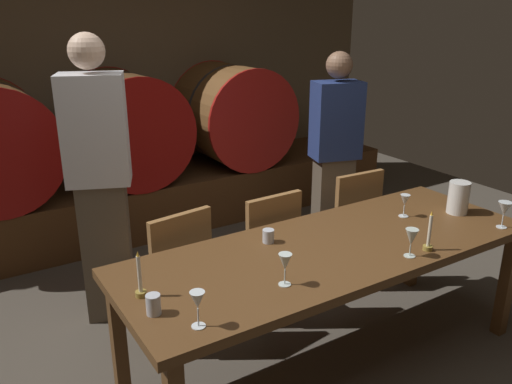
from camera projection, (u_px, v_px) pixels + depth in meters
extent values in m
plane|color=#4C443A|center=(275.00, 364.00, 3.06)|extent=(7.79, 7.79, 0.00)
cube|color=brown|center=(103.00, 81.00, 4.98)|extent=(5.99, 0.24, 2.62)
cube|color=#4C2D16|center=(132.00, 203.00, 4.90)|extent=(5.39, 0.90, 0.48)
cylinder|color=#513319|center=(124.00, 127.00, 4.65)|extent=(0.97, 0.86, 0.97)
cylinder|color=maroon|center=(142.00, 137.00, 4.30)|extent=(0.98, 0.03, 0.98)
cylinder|color=maroon|center=(109.00, 119.00, 5.01)|extent=(0.98, 0.03, 0.98)
cylinder|color=#2D2D33|center=(124.00, 127.00, 4.65)|extent=(0.97, 0.04, 0.97)
cylinder|color=brown|center=(232.00, 114.00, 5.21)|extent=(0.97, 0.86, 0.97)
cylinder|color=#B21C16|center=(256.00, 122.00, 4.85)|extent=(0.98, 0.03, 0.98)
cylinder|color=#B21C16|center=(211.00, 107.00, 5.56)|extent=(0.98, 0.03, 0.98)
cylinder|color=#2D2D33|center=(232.00, 114.00, 5.21)|extent=(0.97, 0.04, 0.97)
cube|color=brown|center=(332.00, 250.00, 2.87)|extent=(2.38, 0.86, 0.05)
cube|color=brown|center=(506.00, 284.00, 3.25)|extent=(0.07, 0.07, 0.70)
cube|color=brown|center=(118.00, 338.00, 2.73)|extent=(0.07, 0.07, 0.70)
cube|color=brown|center=(414.00, 242.00, 3.84)|extent=(0.07, 0.07, 0.70)
cube|color=olive|center=(167.00, 272.00, 3.21)|extent=(0.45, 0.45, 0.04)
cube|color=olive|center=(181.00, 248.00, 3.00)|extent=(0.40, 0.10, 0.42)
cube|color=olive|center=(178.00, 286.00, 3.51)|extent=(0.05, 0.05, 0.42)
cube|color=olive|center=(132.00, 303.00, 3.31)|extent=(0.05, 0.05, 0.42)
cube|color=olive|center=(207.00, 307.00, 3.27)|extent=(0.05, 0.05, 0.42)
cube|color=olive|center=(160.00, 327.00, 3.06)|extent=(0.05, 0.05, 0.42)
cube|color=olive|center=(258.00, 250.00, 3.51)|extent=(0.41, 0.41, 0.04)
cube|color=olive|center=(274.00, 227.00, 3.29)|extent=(0.40, 0.05, 0.42)
cube|color=olive|center=(264.00, 264.00, 3.80)|extent=(0.05, 0.05, 0.42)
cube|color=olive|center=(224.00, 277.00, 3.63)|extent=(0.05, 0.05, 0.42)
cube|color=olive|center=(293.00, 284.00, 3.54)|extent=(0.05, 0.05, 0.42)
cube|color=olive|center=(251.00, 298.00, 3.36)|extent=(0.05, 0.05, 0.42)
cube|color=olive|center=(341.00, 223.00, 3.95)|extent=(0.42, 0.42, 0.04)
cube|color=olive|center=(359.00, 201.00, 3.72)|extent=(0.40, 0.06, 0.42)
cube|color=olive|center=(343.00, 238.00, 4.24)|extent=(0.05, 0.05, 0.42)
cube|color=olive|center=(309.00, 246.00, 4.09)|extent=(0.05, 0.05, 0.42)
cube|color=olive|center=(371.00, 254.00, 3.96)|extent=(0.05, 0.05, 0.42)
cube|color=olive|center=(336.00, 264.00, 3.81)|extent=(0.05, 0.05, 0.42)
cube|color=brown|center=(108.00, 251.00, 3.41)|extent=(0.35, 0.30, 0.94)
cube|color=silver|center=(95.00, 130.00, 3.14)|extent=(0.44, 0.37, 0.67)
sphere|color=beige|center=(86.00, 51.00, 2.99)|extent=(0.21, 0.21, 0.21)
cube|color=brown|center=(332.00, 203.00, 4.43)|extent=(0.34, 0.28, 0.81)
cube|color=navy|center=(336.00, 120.00, 4.19)|extent=(0.43, 0.34, 0.62)
sphere|color=#8C664C|center=(339.00, 65.00, 4.05)|extent=(0.21, 0.21, 0.21)
cylinder|color=olive|center=(141.00, 294.00, 2.35)|extent=(0.05, 0.05, 0.02)
cylinder|color=#EDE5CC|center=(139.00, 274.00, 2.32)|extent=(0.02, 0.02, 0.17)
cone|color=yellow|center=(138.00, 254.00, 2.29)|extent=(0.01, 0.01, 0.02)
cylinder|color=olive|center=(428.00, 248.00, 2.80)|extent=(0.05, 0.05, 0.02)
cylinder|color=#EDE5CC|center=(430.00, 231.00, 2.77)|extent=(0.02, 0.02, 0.18)
cone|color=yellow|center=(432.00, 213.00, 2.73)|extent=(0.01, 0.01, 0.02)
cylinder|color=white|center=(458.00, 198.00, 3.28)|extent=(0.13, 0.13, 0.20)
cylinder|color=white|center=(199.00, 326.00, 2.13)|extent=(0.06, 0.06, 0.00)
cylinder|color=white|center=(198.00, 317.00, 2.12)|extent=(0.01, 0.01, 0.08)
cone|color=white|center=(197.00, 300.00, 2.09)|extent=(0.06, 0.06, 0.07)
cylinder|color=silver|center=(285.00, 284.00, 2.45)|extent=(0.06, 0.06, 0.00)
cylinder|color=silver|center=(285.00, 277.00, 2.44)|extent=(0.01, 0.01, 0.07)
cone|color=silver|center=(285.00, 262.00, 2.41)|extent=(0.06, 0.06, 0.08)
cylinder|color=silver|center=(409.00, 256.00, 2.73)|extent=(0.06, 0.06, 0.00)
cylinder|color=silver|center=(410.00, 250.00, 2.72)|extent=(0.01, 0.01, 0.06)
cone|color=silver|center=(411.00, 237.00, 2.70)|extent=(0.07, 0.07, 0.09)
cylinder|color=white|center=(403.00, 216.00, 3.25)|extent=(0.06, 0.06, 0.00)
cylinder|color=white|center=(404.00, 210.00, 3.24)|extent=(0.01, 0.01, 0.07)
cone|color=white|center=(405.00, 200.00, 3.22)|extent=(0.06, 0.06, 0.07)
cylinder|color=white|center=(501.00, 227.00, 3.09)|extent=(0.06, 0.06, 0.00)
cylinder|color=white|center=(502.00, 221.00, 3.08)|extent=(0.01, 0.01, 0.07)
cone|color=white|center=(505.00, 209.00, 3.05)|extent=(0.08, 0.08, 0.08)
cylinder|color=silver|center=(153.00, 304.00, 2.21)|extent=(0.06, 0.06, 0.09)
cylinder|color=silver|center=(268.00, 236.00, 2.88)|extent=(0.06, 0.06, 0.08)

